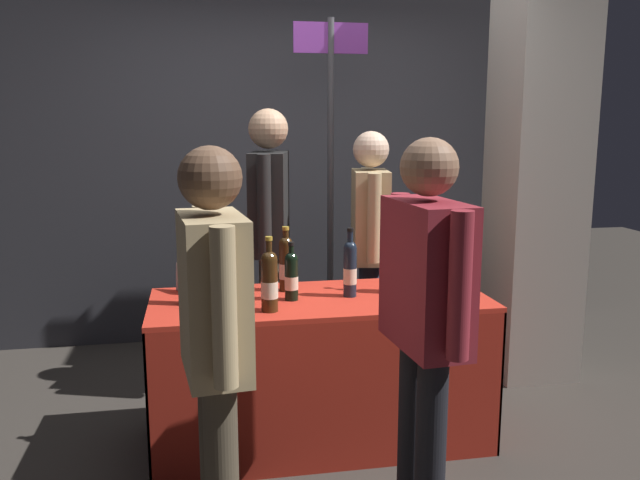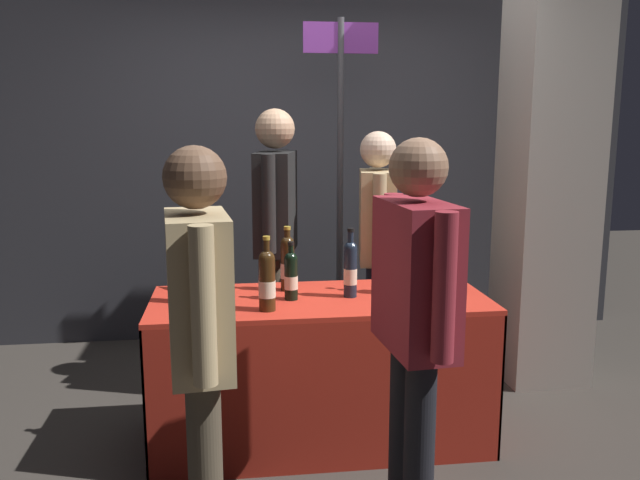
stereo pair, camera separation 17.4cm
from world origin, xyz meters
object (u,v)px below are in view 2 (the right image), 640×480
vendor_presenter (276,221)px  taster_foreground_right (415,306)px  booth_signpost (340,156)px  tasting_table (320,343)px  display_bottle_0 (351,268)px  concrete_pillar (552,117)px  flower_vase (394,271)px  featured_wine_bottle (267,280)px  wine_glass_near_vendor (459,272)px

vendor_presenter → taster_foreground_right: vendor_presenter is taller
vendor_presenter → booth_signpost: (0.47, 0.42, 0.37)m
tasting_table → display_bottle_0: size_ratio=4.81×
tasting_table → taster_foreground_right: 1.00m
tasting_table → vendor_presenter: vendor_presenter is taller
concrete_pillar → vendor_presenter: (-1.71, 0.07, -0.63)m
flower_vase → taster_foreground_right: bearing=-99.1°
booth_signpost → display_bottle_0: bearing=-96.5°
concrete_pillar → featured_wine_bottle: 2.16m
featured_wine_bottle → wine_glass_near_vendor: size_ratio=2.64×
vendor_presenter → featured_wine_bottle: bearing=5.7°
display_bottle_0 → booth_signpost: booth_signpost is taller
vendor_presenter → taster_foreground_right: (0.43, -1.62, -0.09)m
wine_glass_near_vendor → vendor_presenter: size_ratio=0.08×
featured_wine_bottle → taster_foreground_right: size_ratio=0.22×
concrete_pillar → tasting_table: (-1.54, -0.69, -1.16)m
concrete_pillar → featured_wine_bottle: (-1.82, -0.88, -0.76)m
concrete_pillar → tasting_table: bearing=-155.9°
taster_foreground_right → tasting_table: bearing=11.5°
wine_glass_near_vendor → booth_signpost: booth_signpost is taller
display_bottle_0 → wine_glass_near_vendor: (0.60, 0.06, -0.05)m
featured_wine_bottle → flower_vase: size_ratio=0.93×
tasting_table → booth_signpost: booth_signpost is taller
flower_vase → taster_foreground_right: (-0.14, -0.90, 0.08)m
display_bottle_0 → vendor_presenter: bearing=113.4°
featured_wine_bottle → wine_glass_near_vendor: bearing=13.4°
wine_glass_near_vendor → flower_vase: bearing=-177.9°
wine_glass_near_vendor → booth_signpost: 1.34m
display_bottle_0 → vendor_presenter: vendor_presenter is taller
wine_glass_near_vendor → booth_signpost: (-0.46, 1.13, 0.56)m
tasting_table → featured_wine_bottle: size_ratio=4.77×
concrete_pillar → wine_glass_near_vendor: bearing=-141.1°
concrete_pillar → booth_signpost: 1.37m
vendor_presenter → concrete_pillar: bearing=99.7°
featured_wine_bottle → wine_glass_near_vendor: (1.03, 0.25, -0.05)m
taster_foreground_right → concrete_pillar: bearing=-44.7°
display_bottle_0 → featured_wine_bottle: bearing=-156.7°
tasting_table → vendor_presenter: (-0.17, 0.76, 0.52)m
concrete_pillar → vendor_presenter: bearing=177.7°
concrete_pillar → taster_foreground_right: size_ratio=2.10×
featured_wine_bottle → display_bottle_0: size_ratio=1.01×
wine_glass_near_vendor → booth_signpost: bearing=112.2°
flower_vase → booth_signpost: (-0.11, 1.14, 0.54)m
tasting_table → display_bottle_0: display_bottle_0 is taller
featured_wine_bottle → taster_foreground_right: taster_foreground_right is taller
display_bottle_0 → flower_vase: flower_vase is taller
featured_wine_bottle → taster_foreground_right: 0.86m
concrete_pillar → booth_signpost: (-1.25, 0.49, -0.26)m
flower_vase → display_bottle_0: bearing=-169.4°
featured_wine_bottle → booth_signpost: (0.57, 1.37, 0.50)m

